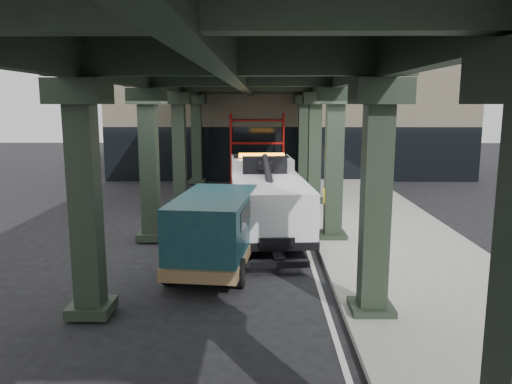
{
  "coord_description": "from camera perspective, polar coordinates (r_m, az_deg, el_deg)",
  "views": [
    {
      "loc": [
        0.25,
        -14.09,
        4.5
      ],
      "look_at": [
        0.07,
        1.79,
        1.7
      ],
      "focal_mm": 35.0,
      "sensor_mm": 36.0,
      "label": 1
    }
  ],
  "objects": [
    {
      "name": "building",
      "position": [
        34.14,
        3.62,
        9.14
      ],
      "size": [
        22.0,
        10.0,
        8.0
      ],
      "primitive_type": "cube",
      "color": "#C6B793",
      "rests_on": "ground"
    },
    {
      "name": "towed_van",
      "position": [
        14.0,
        -4.53,
        -4.04
      ],
      "size": [
        2.51,
        5.27,
        2.07
      ],
      "rotation": [
        0.0,
        0.0,
        -0.11
      ],
      "color": "#10353B",
      "rests_on": "ground"
    },
    {
      "name": "scaffolding",
      "position": [
        28.83,
        0.14,
        5.24
      ],
      "size": [
        3.08,
        0.88,
        4.0
      ],
      "color": "#B2140E",
      "rests_on": "ground"
    },
    {
      "name": "ground",
      "position": [
        14.79,
        -0.37,
        -7.71
      ],
      "size": [
        90.0,
        90.0,
        0.0
      ],
      "primitive_type": "plane",
      "color": "black",
      "rests_on": "ground"
    },
    {
      "name": "viaduct",
      "position": [
        16.13,
        -1.72,
        13.41
      ],
      "size": [
        7.4,
        32.0,
        6.4
      ],
      "color": "#212A1F",
      "rests_on": "ground"
    },
    {
      "name": "lane_stripe",
      "position": [
        16.77,
        5.6,
        -5.59
      ],
      "size": [
        0.12,
        38.0,
        0.01
      ],
      "primitive_type": "cube",
      "color": "silver",
      "rests_on": "ground"
    },
    {
      "name": "sidewalk",
      "position": [
        17.22,
        14.96,
        -5.24
      ],
      "size": [
        5.0,
        40.0,
        0.15
      ],
      "primitive_type": "cube",
      "color": "gray",
      "rests_on": "ground"
    },
    {
      "name": "tow_truck",
      "position": [
        17.93,
        1.07,
        -0.15
      ],
      "size": [
        2.96,
        8.52,
        2.75
      ],
      "rotation": [
        0.0,
        0.0,
        0.07
      ],
      "color": "black",
      "rests_on": "ground"
    }
  ]
}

